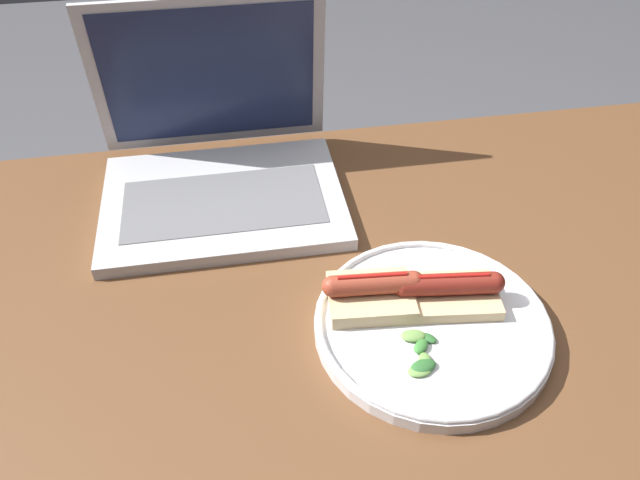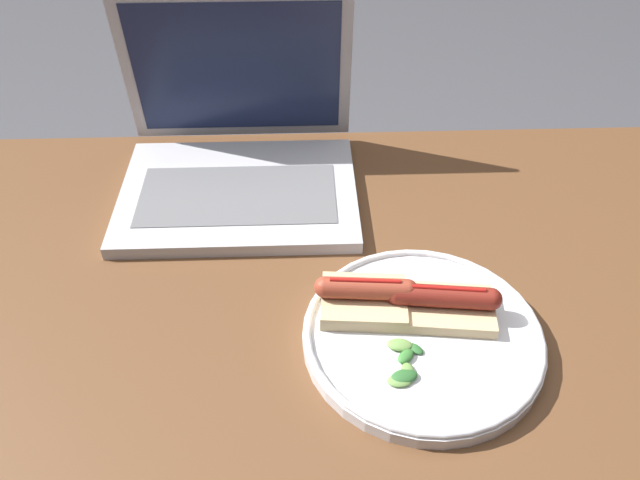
# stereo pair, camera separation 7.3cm
# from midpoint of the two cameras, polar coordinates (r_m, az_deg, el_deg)

# --- Properties ---
(desk) EXTENTS (1.46, 0.66, 0.71)m
(desk) POSITION_cam_midpoint_polar(r_m,az_deg,el_deg) (0.84, 5.73, -7.53)
(desk) COLOR brown
(desk) RESTS_ON ground_plane
(laptop) EXTENTS (0.33, 0.27, 0.25)m
(laptop) POSITION_cam_midpoint_polar(r_m,az_deg,el_deg) (0.90, -5.16, 7.48)
(laptop) COLOR #B7B7BC
(laptop) RESTS_ON desk
(plate) EXTENTS (0.27, 0.27, 0.02)m
(plate) POSITION_cam_midpoint_polar(r_m,az_deg,el_deg) (0.71, 12.32, -8.65)
(plate) COLOR silver
(plate) RESTS_ON desk
(sausage_toast_left) EXTENTS (0.13, 0.08, 0.04)m
(sausage_toast_left) POSITION_cam_midpoint_polar(r_m,az_deg,el_deg) (0.72, 14.01, -5.73)
(sausage_toast_left) COLOR #D6B784
(sausage_toast_left) RESTS_ON plate
(sausage_toast_middle) EXTENTS (0.12, 0.08, 0.05)m
(sausage_toast_middle) POSITION_cam_midpoint_polar(r_m,az_deg,el_deg) (0.71, 7.15, -5.29)
(sausage_toast_middle) COLOR #D6B784
(sausage_toast_middle) RESTS_ON plate
(salad_pile) EXTENTS (0.05, 0.06, 0.01)m
(salad_pile) POSITION_cam_midpoint_polar(r_m,az_deg,el_deg) (0.67, 10.84, -11.21)
(salad_pile) COLOR #2D662D
(salad_pile) RESTS_ON plate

